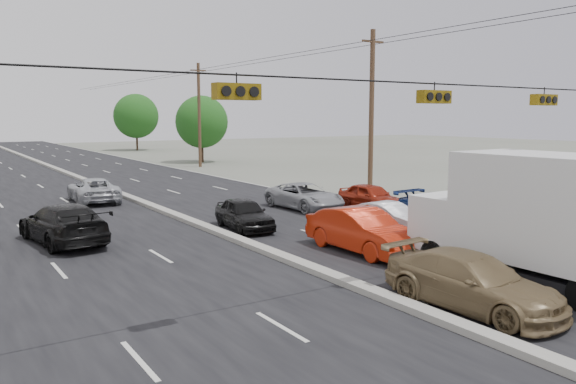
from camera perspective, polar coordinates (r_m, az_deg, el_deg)
name	(u,v)px	position (r m, az deg, el deg)	size (l,w,h in m)	color
ground	(388,302)	(15.56, 10.13, -10.91)	(200.00, 200.00, 0.00)	#606356
road_surface	(97,186)	(42.24, -18.86, 0.58)	(20.00, 160.00, 0.02)	black
center_median	(97,185)	(42.23, -18.86, 0.72)	(0.50, 160.00, 0.20)	gray
utility_pole_right_b	(371,113)	(34.26, 8.47, 7.91)	(1.60, 0.30, 10.00)	#422D1E
utility_pole_right_c	(199,114)	(55.53, -9.01, 7.79)	(1.60, 0.30, 10.00)	#422D1E
traffic_signals	(432,95)	(15.76, 14.38, 9.50)	(25.00, 0.30, 0.54)	black
tree_right_mid	(202,122)	(61.12, -8.76, 7.06)	(5.60, 5.60, 7.14)	#382619
tree_right_far	(136,116)	(84.83, -15.17, 7.45)	(6.40, 6.40, 8.16)	#382619
box_truck	(535,218)	(17.87, 23.78, -2.45)	(2.86, 7.69, 3.87)	black
tan_sedan	(472,282)	(15.31, 18.20, -8.72)	(1.98, 4.87, 1.41)	brown
red_sedan	(362,231)	(20.61, 7.52, -3.95)	(1.68, 4.82, 1.59)	#B0210A
black_suv	(552,244)	(20.49, 25.28, -4.78)	(2.55, 5.52, 1.53)	black
queue_car_a	(244,214)	(24.62, -4.49, -2.26)	(1.61, 4.01, 1.37)	black
queue_car_b	(390,218)	(24.24, 10.29, -2.64)	(1.34, 3.85, 1.27)	silver
queue_car_c	(305,197)	(29.90, 1.70, -0.47)	(2.28, 4.94, 1.37)	#929498
queue_car_d	(452,212)	(25.54, 16.29, -2.00)	(2.15, 5.29, 1.54)	#0F1F4D
queue_car_e	(371,197)	(29.88, 8.44, -0.53)	(1.65, 4.10, 1.40)	maroon
oncoming_near	(63,224)	(23.55, -21.88, -3.02)	(2.19, 5.38, 1.56)	black
oncoming_far	(93,190)	(34.20, -19.18, 0.17)	(2.34, 5.07, 1.41)	#AAACB2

